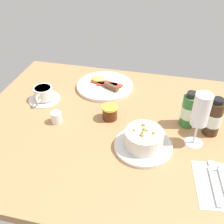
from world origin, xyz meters
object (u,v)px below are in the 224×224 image
object	(u,v)px
creamer_jug	(57,117)
jam_jar	(110,112)
coffee_cup	(44,94)
wine_glass	(201,112)
sauce_bottle_brown	(213,118)
breakfast_plate	(105,85)
porridge_bowl	(144,140)
cutlery_setting	(218,183)
sauce_bottle_green	(189,111)

from	to	relation	value
creamer_jug	jam_jar	xyz separation A→B (cm)	(18.54, 6.62, 0.56)
coffee_cup	jam_jar	size ratio (longest dim) A/B	2.24
creamer_jug	wine_glass	distance (cm)	50.34
creamer_jug	wine_glass	xyz separation A→B (cm)	(49.20, 0.03, 10.67)
creamer_jug	wine_glass	bearing A→B (deg)	0.04
sauce_bottle_brown	breakfast_plate	xyz separation A→B (cm)	(-43.78, 21.38, -5.70)
jam_jar	breakfast_plate	distance (cm)	22.73
wine_glass	sauce_bottle_brown	distance (cm)	10.65
porridge_bowl	breakfast_plate	size ratio (longest dim) A/B	0.78
porridge_bowl	creamer_jug	distance (cm)	33.49
jam_jar	breakfast_plate	bearing A→B (deg)	109.48
cutlery_setting	sauce_bottle_brown	size ratio (longest dim) A/B	1.30
wine_glass	jam_jar	world-z (taller)	wine_glass
wine_glass	coffee_cup	bearing A→B (deg)	168.26
coffee_cup	creamer_jug	distance (cm)	16.57
creamer_jug	sauce_bottle_green	bearing A→B (deg)	11.55
sauce_bottle_brown	breakfast_plate	distance (cm)	49.06
porridge_bowl	coffee_cup	bearing A→B (deg)	156.97
cutlery_setting	coffee_cup	size ratio (longest dim) A/B	1.43
sauce_bottle_green	porridge_bowl	bearing A→B (deg)	-131.29
wine_glass	breakfast_plate	bearing A→B (deg)	143.82
porridge_bowl	breakfast_plate	distance (cm)	40.58
cutlery_setting	creamer_jug	xyz separation A→B (cm)	(-55.97, 16.02, 1.95)
wine_glass	creamer_jug	bearing A→B (deg)	-179.96
cutlery_setting	creamer_jug	bearing A→B (deg)	164.02
coffee_cup	sauce_bottle_green	distance (cm)	57.68
jam_jar	sauce_bottle_brown	distance (cm)	36.43
creamer_jug	sauce_bottle_brown	distance (cm)	55.35
breakfast_plate	sauce_bottle_brown	bearing A→B (deg)	-26.03
cutlery_setting	coffee_cup	distance (cm)	72.70
sauce_bottle_brown	breakfast_plate	size ratio (longest dim) A/B	0.58
wine_glass	sauce_bottle_brown	world-z (taller)	wine_glass
cutlery_setting	jam_jar	distance (cm)	43.82
wine_glass	breakfast_plate	xyz separation A→B (cm)	(-38.21, 27.94, -11.96)
porridge_bowl	sauce_bottle_brown	xyz separation A→B (cm)	(21.86, 12.68, 3.32)
creamer_jug	sauce_bottle_green	distance (cm)	47.77
cutlery_setting	sauce_bottle_brown	xyz separation A→B (cm)	(-1.19, 22.61, 6.36)
wine_glass	sauce_bottle_brown	bearing A→B (deg)	49.61
jam_jar	porridge_bowl	bearing A→B (deg)	-41.49
wine_glass	jam_jar	distance (cm)	32.94
sauce_bottle_brown	coffee_cup	bearing A→B (deg)	174.84
coffee_cup	sauce_bottle_brown	distance (cm)	66.01
coffee_cup	jam_jar	bearing A→B (deg)	-11.34
cutlery_setting	jam_jar	world-z (taller)	jam_jar
cutlery_setting	breakfast_plate	bearing A→B (deg)	135.63
porridge_bowl	sauce_bottle_brown	size ratio (longest dim) A/B	1.34
porridge_bowl	creamer_jug	size ratio (longest dim) A/B	3.94
cutlery_setting	breakfast_plate	distance (cm)	62.92
coffee_cup	breakfast_plate	xyz separation A→B (cm)	(21.84, 15.46, -1.73)
sauce_bottle_green	jam_jar	bearing A→B (deg)	-174.09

